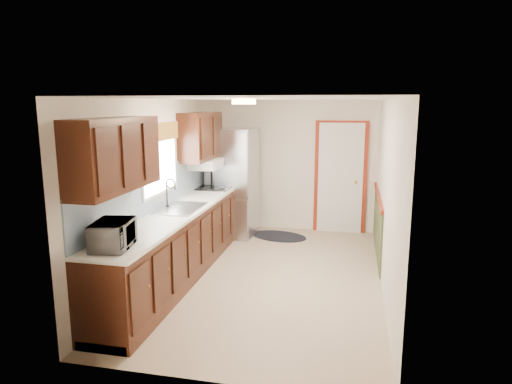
% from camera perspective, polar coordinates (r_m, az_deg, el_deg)
% --- Properties ---
extents(room_shell, '(3.20, 5.20, 2.52)m').
position_cam_1_polar(room_shell, '(6.06, 1.73, 0.17)').
color(room_shell, tan).
rests_on(room_shell, ground).
extents(kitchen_run, '(0.63, 4.00, 2.20)m').
position_cam_1_polar(kitchen_run, '(6.22, -10.08, -3.40)').
color(kitchen_run, black).
rests_on(kitchen_run, ground).
extents(back_wall_trim, '(1.12, 2.30, 2.08)m').
position_cam_1_polar(back_wall_trim, '(8.19, 11.41, 0.61)').
color(back_wall_trim, maroon).
rests_on(back_wall_trim, ground).
extents(ceiling_fixture, '(0.30, 0.30, 0.06)m').
position_cam_1_polar(ceiling_fixture, '(5.82, -1.53, 11.21)').
color(ceiling_fixture, '#FFD88C').
rests_on(ceiling_fixture, room_shell).
extents(microwave, '(0.36, 0.54, 0.34)m').
position_cam_1_polar(microwave, '(4.69, -17.48, -4.77)').
color(microwave, white).
rests_on(microwave, kitchen_run).
extents(refrigerator, '(0.83, 0.81, 1.91)m').
position_cam_1_polar(refrigerator, '(8.13, -2.93, 1.20)').
color(refrigerator, '#B7B7BC').
rests_on(refrigerator, ground).
extents(rug, '(1.15, 0.90, 0.01)m').
position_cam_1_polar(rug, '(8.20, 2.88, -5.53)').
color(rug, black).
rests_on(rug, ground).
extents(cooktop, '(0.53, 0.64, 0.02)m').
position_cam_1_polar(cooktop, '(7.73, -5.08, 0.63)').
color(cooktop, black).
rests_on(cooktop, kitchen_run).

